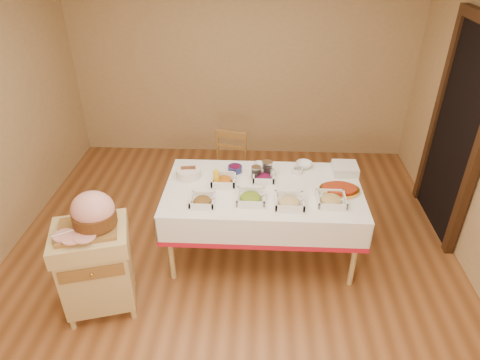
# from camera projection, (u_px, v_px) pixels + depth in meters

# --- Properties ---
(room_shell) EXTENTS (5.00, 5.00, 5.00)m
(room_shell) POSITION_uv_depth(u_px,v_px,m) (228.00, 150.00, 3.43)
(room_shell) COLOR brown
(room_shell) RESTS_ON ground
(doorway) EXTENTS (0.09, 1.10, 2.20)m
(doorway) POSITION_uv_depth(u_px,v_px,m) (458.00, 130.00, 4.20)
(doorway) COLOR black
(doorway) RESTS_ON ground
(dining_table) EXTENTS (1.82, 1.02, 0.76)m
(dining_table) POSITION_uv_depth(u_px,v_px,m) (263.00, 202.00, 4.04)
(dining_table) COLOR tan
(dining_table) RESTS_ON ground
(butcher_cart) EXTENTS (0.69, 0.63, 0.83)m
(butcher_cart) POSITION_uv_depth(u_px,v_px,m) (96.00, 265.00, 3.50)
(butcher_cart) COLOR tan
(butcher_cart) RESTS_ON ground
(dining_chair) EXTENTS (0.46, 0.45, 0.86)m
(dining_chair) POSITION_uv_depth(u_px,v_px,m) (228.00, 170.00, 4.87)
(dining_chair) COLOR olive
(dining_chair) RESTS_ON ground
(ham_on_board) EXTENTS (0.47, 0.45, 0.31)m
(ham_on_board) POSITION_uv_depth(u_px,v_px,m) (92.00, 214.00, 3.27)
(ham_on_board) COLOR olive
(ham_on_board) RESTS_ON butcher_cart
(serving_dish_a) EXTENTS (0.22, 0.21, 0.09)m
(serving_dish_a) POSITION_uv_depth(u_px,v_px,m) (202.00, 201.00, 3.72)
(serving_dish_a) COLOR silver
(serving_dish_a) RESTS_ON dining_table
(serving_dish_b) EXTENTS (0.25, 0.25, 0.10)m
(serving_dish_b) POSITION_uv_depth(u_px,v_px,m) (251.00, 197.00, 3.76)
(serving_dish_b) COLOR silver
(serving_dish_b) RESTS_ON dining_table
(serving_dish_c) EXTENTS (0.25, 0.25, 0.10)m
(serving_dish_c) POSITION_uv_depth(u_px,v_px,m) (289.00, 202.00, 3.70)
(serving_dish_c) COLOR silver
(serving_dish_c) RESTS_ON dining_table
(serving_dish_d) EXTENTS (0.25, 0.25, 0.09)m
(serving_dish_d) POSITION_uv_depth(u_px,v_px,m) (331.00, 200.00, 3.73)
(serving_dish_d) COLOR silver
(serving_dish_d) RESTS_ON dining_table
(serving_dish_e) EXTENTS (0.23, 0.22, 0.11)m
(serving_dish_e) POSITION_uv_depth(u_px,v_px,m) (224.00, 180.00, 4.00)
(serving_dish_e) COLOR silver
(serving_dish_e) RESTS_ON dining_table
(serving_dish_f) EXTENTS (0.21, 0.20, 0.10)m
(serving_dish_f) POSITION_uv_depth(u_px,v_px,m) (264.00, 177.00, 4.06)
(serving_dish_f) COLOR silver
(serving_dish_f) RESTS_ON dining_table
(small_bowl_left) EXTENTS (0.11, 0.11, 0.05)m
(small_bowl_left) POSITION_uv_depth(u_px,v_px,m) (187.00, 170.00, 4.18)
(small_bowl_left) COLOR silver
(small_bowl_left) RESTS_ON dining_table
(small_bowl_mid) EXTENTS (0.14, 0.14, 0.06)m
(small_bowl_mid) POSITION_uv_depth(u_px,v_px,m) (235.00, 169.00, 4.19)
(small_bowl_mid) COLOR navy
(small_bowl_mid) RESTS_ON dining_table
(small_bowl_right) EXTENTS (0.11, 0.11, 0.05)m
(small_bowl_right) POSITION_uv_depth(u_px,v_px,m) (297.00, 170.00, 4.17)
(small_bowl_right) COLOR silver
(small_bowl_right) RESTS_ON dining_table
(bowl_white_imported) EXTENTS (0.19, 0.19, 0.04)m
(bowl_white_imported) POSITION_uv_depth(u_px,v_px,m) (260.00, 166.00, 4.27)
(bowl_white_imported) COLOR silver
(bowl_white_imported) RESTS_ON dining_table
(bowl_small_imported) EXTENTS (0.17, 0.17, 0.05)m
(bowl_small_imported) POSITION_uv_depth(u_px,v_px,m) (304.00, 165.00, 4.27)
(bowl_small_imported) COLOR silver
(bowl_small_imported) RESTS_ON dining_table
(preserve_jar_left) EXTENTS (0.10, 0.10, 0.12)m
(preserve_jar_left) POSITION_uv_depth(u_px,v_px,m) (256.00, 173.00, 4.08)
(preserve_jar_left) COLOR silver
(preserve_jar_left) RESTS_ON dining_table
(preserve_jar_right) EXTENTS (0.10, 0.10, 0.13)m
(preserve_jar_right) POSITION_uv_depth(u_px,v_px,m) (267.00, 168.00, 4.14)
(preserve_jar_right) COLOR silver
(preserve_jar_right) RESTS_ON dining_table
(mustard_bottle) EXTENTS (0.06, 0.06, 0.19)m
(mustard_bottle) POSITION_uv_depth(u_px,v_px,m) (216.00, 177.00, 3.95)
(mustard_bottle) COLOR yellow
(mustard_bottle) RESTS_ON dining_table
(bread_basket) EXTENTS (0.24, 0.24, 0.10)m
(bread_basket) POSITION_uv_depth(u_px,v_px,m) (189.00, 173.00, 4.10)
(bread_basket) COLOR white
(bread_basket) RESTS_ON dining_table
(plate_stack) EXTENTS (0.24, 0.24, 0.09)m
(plate_stack) POSITION_uv_depth(u_px,v_px,m) (345.00, 169.00, 4.17)
(plate_stack) COLOR silver
(plate_stack) RESTS_ON dining_table
(brass_platter) EXTENTS (0.37, 0.27, 0.05)m
(brass_platter) POSITION_uv_depth(u_px,v_px,m) (339.00, 190.00, 3.89)
(brass_platter) COLOR gold
(brass_platter) RESTS_ON dining_table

